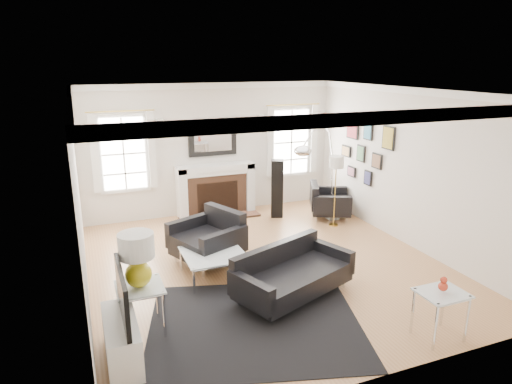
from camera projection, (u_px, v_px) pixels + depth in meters
name	position (u px, v px, depth m)	size (l,w,h in m)	color
floor	(266.00, 265.00, 7.50)	(6.00, 6.00, 0.00)	#AB7548
back_wall	(212.00, 149.00, 9.79)	(5.50, 0.04, 2.80)	silver
front_wall	(386.00, 256.00, 4.43)	(5.50, 0.04, 2.80)	silver
left_wall	(79.00, 202.00, 6.14)	(0.04, 6.00, 2.80)	silver
right_wall	(409.00, 168.00, 8.08)	(0.04, 6.00, 2.80)	silver
ceiling	(267.00, 91.00, 6.73)	(5.50, 6.00, 0.02)	white
crown_molding	(267.00, 95.00, 6.74)	(5.50, 6.00, 0.12)	white
fireplace	(216.00, 190.00, 9.84)	(1.70, 0.69, 1.11)	white
mantel_mirror	(213.00, 138.00, 9.68)	(1.05, 0.07, 0.75)	black
window_left	(124.00, 153.00, 9.07)	(1.24, 0.15, 1.62)	white
window_right	(291.00, 142.00, 10.38)	(1.24, 0.15, 1.62)	white
gallery_wall	(366.00, 148.00, 9.19)	(0.04, 1.73, 1.29)	black
tv_unit	(122.00, 334.00, 5.02)	(0.35, 1.00, 1.09)	white
area_rug	(255.00, 324.00, 5.79)	(2.65, 2.21, 0.01)	black
sofa	(291.00, 275.00, 6.45)	(1.95, 1.39, 0.58)	black
armchair_left	(210.00, 239.00, 7.53)	(1.25, 1.32, 0.71)	black
armchair_right	(328.00, 202.00, 9.70)	(1.09, 1.15, 0.61)	black
coffee_table	(214.00, 255.00, 6.96)	(0.91, 0.91, 0.41)	silver
side_table_left	(140.00, 295.00, 5.52)	(0.56, 0.56, 0.61)	silver
nesting_table	(441.00, 301.00, 5.40)	(0.55, 0.46, 0.61)	silver
gourd_lamp	(137.00, 256.00, 5.38)	(0.42, 0.42, 0.68)	gold
orange_vase	(443.00, 285.00, 5.34)	(0.11, 0.11, 0.18)	#B42B17
arc_floor_lamp	(319.00, 172.00, 8.72)	(1.55, 1.44, 2.20)	white
stick_floor_lamp	(336.00, 166.00, 8.96)	(0.29, 0.29, 1.44)	gold
speaker_tower	(277.00, 189.00, 9.68)	(0.25, 0.25, 1.24)	black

